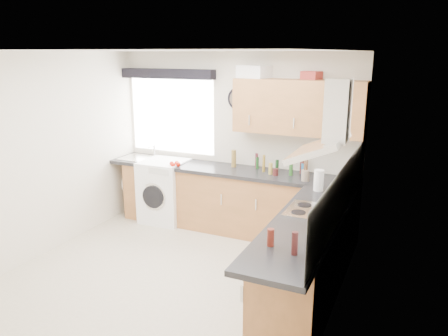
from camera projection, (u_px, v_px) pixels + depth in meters
The scene contains 38 objects.
ground_plane at pixel (174, 275), 5.02m from camera, with size 3.60×3.60×0.00m, color beige.
ceiling at pixel (166, 51), 4.38m from camera, with size 3.60×3.60×0.02m, color white.
wall_back at pixel (236, 141), 6.29m from camera, with size 3.60×0.02×2.50m, color silver.
wall_front at pixel (39, 231), 3.12m from camera, with size 3.60×0.02×2.50m, color silver.
wall_left at pixel (46, 155), 5.42m from camera, with size 0.02×3.60×2.50m, color silver.
wall_right at pixel (340, 192), 3.98m from camera, with size 0.02×3.60×2.50m, color silver.
window at pixel (172, 116), 6.62m from camera, with size 1.40×0.02×1.10m, color white.
window_blind at pixel (167, 74), 6.38m from camera, with size 1.50×0.18×0.14m, color black.
splashback at pixel (344, 190), 4.27m from camera, with size 0.01×3.00×0.54m, color white.
base_cab_back at pixel (221, 200), 6.28m from camera, with size 3.00×0.58×0.86m, color #925D32.
base_cab_corner at pixel (333, 217), 5.63m from camera, with size 0.60×0.60×0.86m, color #925D32.
base_cab_right at pixel (308, 261), 4.44m from camera, with size 0.58×2.10×0.86m, color #925D32.
worktop_back at pixel (227, 170), 6.12m from camera, with size 3.60×0.62×0.05m, color black.
worktop_right at pixel (306, 224), 4.20m from camera, with size 0.62×2.42×0.05m, color black.
sink at pixel (147, 156), 6.63m from camera, with size 0.84×0.46×0.10m, color silver, non-canonical shape.
oven at pixel (311, 255), 4.58m from camera, with size 0.56×0.58×0.85m, color black.
hob_plate at pixel (313, 211), 4.45m from camera, with size 0.52×0.52×0.01m, color silver.
extractor_hood at pixel (328, 129), 4.19m from camera, with size 0.52×0.78×0.66m, color silver, non-canonical shape.
upper_cabinets at pixel (298, 107), 5.61m from camera, with size 1.70×0.35×0.70m, color #925D32.
washing_machine at pixel (165, 191), 6.57m from camera, with size 0.63×0.61×0.93m, color white.
wall_clock at pixel (238, 99), 6.08m from camera, with size 0.32×0.32×0.04m, color black.
casserole at pixel (254, 72), 5.84m from camera, with size 0.40×0.29×0.17m, color white.
storage_box at pixel (311, 75), 5.54m from camera, with size 0.22×0.19×0.10m, color #A7342D.
utensil_pot at pixel (305, 175), 5.50m from camera, with size 0.10×0.10×0.14m, color #7E6C5C.
kitchen_roll at pixel (319, 180), 5.10m from camera, with size 0.12×0.12×0.25m, color white.
tomato_cluster at pixel (175, 164), 6.22m from camera, with size 0.15×0.15×0.07m, color red, non-canonical shape.
jar_0 at pixel (277, 166), 5.89m from camera, with size 0.05×0.05×0.17m, color #143A17.
jar_1 at pixel (234, 158), 6.16m from camera, with size 0.07×0.07×0.24m, color olive.
jar_2 at pixel (257, 161), 6.09m from camera, with size 0.04×0.04×0.21m, color #591F26.
jar_3 at pixel (302, 165), 5.82m from camera, with size 0.07×0.07×0.23m, color #4D1D1B.
jar_4 at pixel (257, 163), 6.07m from camera, with size 0.04×0.04×0.16m, color #19471A.
jar_5 at pixel (303, 170), 5.71m from camera, with size 0.05×0.05×0.17m, color #1B5683.
jar_6 at pixel (276, 172), 5.75m from camera, with size 0.07×0.07×0.09m, color #451918.
jar_7 at pixel (264, 163), 5.91m from camera, with size 0.04×0.04×0.23m, color olive.
jar_8 at pixel (291, 169), 5.75m from camera, with size 0.05×0.05×0.16m, color #275A20.
jar_9 at pixel (271, 169), 5.80m from camera, with size 0.06×0.06×0.15m, color #A68D39.
bottle_0 at pixel (295, 243), 3.48m from camera, with size 0.05×0.05×0.19m, color #381414.
bottle_1 at pixel (271, 237), 3.65m from camera, with size 0.06×0.06×0.15m, color #5E1C13.
Camera 1 is at (2.41, -3.89, 2.48)m, focal length 35.00 mm.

